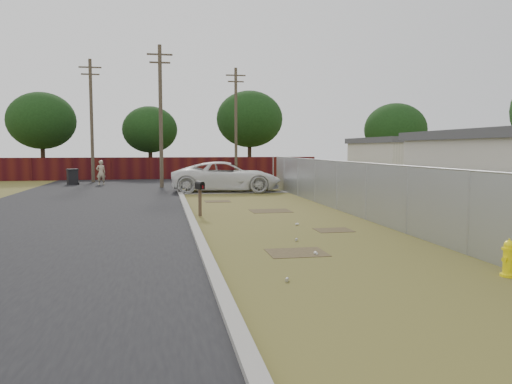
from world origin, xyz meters
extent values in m
plane|color=olive|center=(0.00, 0.00, 0.00)|extent=(120.00, 120.00, 0.00)
cube|color=black|center=(-7.50, 8.00, 0.01)|extent=(9.00, 60.00, 0.02)
cube|color=gray|center=(-3.00, 8.00, 0.06)|extent=(0.25, 60.00, 0.12)
cube|color=gray|center=(0.00, 11.50, 0.01)|extent=(6.20, 1.00, 0.03)
cylinder|color=gray|center=(3.10, -6.00, 1.00)|extent=(0.06, 0.06, 2.00)
cylinder|color=gray|center=(3.10, -3.00, 1.00)|extent=(0.06, 0.06, 2.00)
cylinder|color=gray|center=(3.10, 0.00, 1.00)|extent=(0.06, 0.06, 2.00)
cylinder|color=gray|center=(3.10, 3.00, 1.00)|extent=(0.06, 0.06, 2.00)
cylinder|color=gray|center=(3.10, 6.00, 1.00)|extent=(0.06, 0.06, 2.00)
cylinder|color=gray|center=(3.10, 9.00, 1.00)|extent=(0.06, 0.06, 2.00)
cylinder|color=gray|center=(3.10, 12.00, 1.00)|extent=(0.06, 0.06, 2.00)
cylinder|color=gray|center=(3.10, 15.00, 1.00)|extent=(0.06, 0.06, 2.00)
cylinder|color=gray|center=(3.10, 1.00, 2.00)|extent=(0.04, 26.00, 0.04)
cube|color=gray|center=(3.10, 1.00, 1.00)|extent=(0.01, 26.00, 2.00)
cube|color=black|center=(3.16, 1.00, 0.30)|extent=(0.03, 26.00, 0.60)
cube|color=#48130F|center=(-6.00, 25.00, 0.90)|extent=(30.00, 0.12, 1.80)
cylinder|color=brown|center=(-4.00, 16.00, 4.50)|extent=(0.24, 0.24, 9.00)
cube|color=brown|center=(-4.00, 16.00, 8.40)|extent=(1.60, 0.10, 0.10)
cube|color=brown|center=(-4.00, 16.00, 7.90)|extent=(1.30, 0.10, 0.10)
cylinder|color=brown|center=(-9.00, 22.00, 4.50)|extent=(0.24, 0.24, 9.00)
cube|color=brown|center=(-9.00, 22.00, 8.40)|extent=(1.60, 0.10, 0.10)
cube|color=brown|center=(-9.00, 22.00, 7.90)|extent=(1.30, 0.10, 0.10)
cylinder|color=brown|center=(2.00, 24.00, 4.50)|extent=(0.24, 0.24, 9.00)
cube|color=brown|center=(2.00, 24.00, 8.40)|extent=(1.60, 0.10, 0.10)
cube|color=brown|center=(2.00, 24.00, 7.90)|extent=(1.30, 0.10, 0.10)
cube|color=beige|center=(10.50, 9.00, 1.40)|extent=(7.00, 6.00, 2.80)
cube|color=#45454A|center=(10.50, 9.00, 2.95)|extent=(7.28, 6.24, 0.30)
cylinder|color=black|center=(-14.00, 29.00, 1.65)|extent=(0.36, 0.36, 3.30)
ellipsoid|color=black|center=(-14.00, 29.00, 4.88)|extent=(5.70, 5.70, 4.84)
cylinder|color=black|center=(-5.00, 30.00, 1.43)|extent=(0.36, 0.36, 2.86)
ellipsoid|color=black|center=(-5.00, 30.00, 4.23)|extent=(4.94, 4.94, 4.20)
cylinder|color=black|center=(4.00, 29.00, 1.76)|extent=(0.36, 0.36, 3.52)
ellipsoid|color=black|center=(4.00, 29.00, 5.20)|extent=(6.08, 6.08, 5.17)
cylinder|color=black|center=(13.00, 18.00, 1.32)|extent=(0.36, 0.36, 2.64)
ellipsoid|color=black|center=(13.00, 18.00, 3.90)|extent=(4.56, 4.56, 3.88)
cylinder|color=#FFEE0D|center=(2.70, -7.93, 0.03)|extent=(0.39, 0.39, 0.05)
cylinder|color=#FFEE0D|center=(2.70, -7.93, 0.29)|extent=(0.27, 0.27, 0.52)
cylinder|color=#FFEE0D|center=(2.70, -7.93, 0.55)|extent=(0.35, 0.35, 0.04)
sphere|color=#FFEE0D|center=(2.70, -7.93, 0.62)|extent=(0.26, 0.26, 0.20)
cylinder|color=#FFEE0D|center=(2.70, -7.93, 0.73)|extent=(0.05, 0.05, 0.05)
cylinder|color=#FFEE0D|center=(2.58, -7.98, 0.36)|extent=(0.12, 0.12, 0.10)
cylinder|color=#FFEE0D|center=(2.82, -7.89, 0.36)|extent=(0.12, 0.12, 0.10)
cube|color=brown|center=(-2.60, 2.03, 0.54)|extent=(0.12, 0.12, 1.08)
cube|color=black|center=(-2.60, 2.03, 1.11)|extent=(0.35, 0.55, 0.19)
cylinder|color=black|center=(-2.60, 2.03, 1.20)|extent=(0.35, 0.55, 0.19)
cube|color=#A10B15|center=(-2.51, 1.77, 1.11)|extent=(0.03, 0.05, 0.11)
imported|color=white|center=(-0.29, 12.29, 0.88)|extent=(6.60, 3.60, 1.75)
imported|color=tan|center=(-8.11, 19.16, 0.86)|extent=(0.71, 0.55, 1.72)
cube|color=black|center=(-10.07, 19.67, 0.52)|extent=(0.84, 0.84, 1.05)
cube|color=black|center=(-10.07, 19.67, 1.07)|extent=(0.93, 0.93, 0.09)
cylinder|color=black|center=(-9.65, 19.48, 0.11)|extent=(0.13, 0.22, 0.22)
cylinder|color=silver|center=(-0.41, -5.29, 0.04)|extent=(0.08, 0.10, 0.07)
cylinder|color=#B8B7BC|center=(-0.40, -3.51, 0.04)|extent=(0.11, 0.12, 0.07)
cylinder|color=silver|center=(0.36, -0.80, 0.04)|extent=(0.10, 0.08, 0.07)
cylinder|color=#B8B7BC|center=(-1.68, -7.50, 0.04)|extent=(0.10, 0.12, 0.07)
camera|label=1|loc=(-3.96, -16.48, 2.51)|focal=35.00mm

